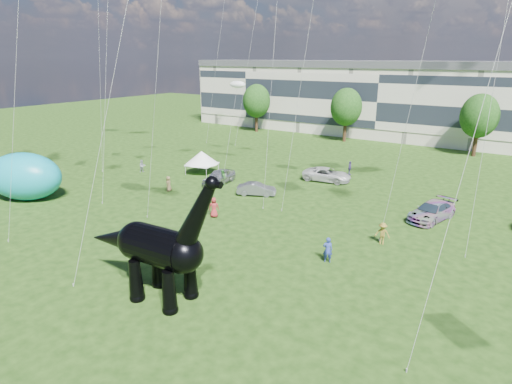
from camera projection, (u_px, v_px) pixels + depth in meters
The scene contains 13 objects.
ground at pixel (172, 309), 24.44m from camera, with size 220.00×220.00×0.00m, color #16330C.
terrace_row at pixel (387, 103), 75.82m from camera, with size 78.00×11.00×12.00m, color beige.
tree_far_left at pixel (256, 98), 80.40m from camera, with size 5.20×5.20×9.44m.
tree_mid_left at pixel (346, 104), 70.77m from camera, with size 5.20×5.20×9.44m.
tree_mid_right at pixel (480, 112), 60.08m from camera, with size 5.20×5.20×9.44m.
dinosaur_sculpture at pixel (155, 248), 24.84m from camera, with size 10.30×2.98×8.41m.
car_silver at pixel (219, 177), 48.28m from camera, with size 1.93×4.79×1.63m, color #B6B7BB.
car_grey at pixel (256, 189), 44.34m from camera, with size 1.40×4.01×1.32m, color slate.
car_white at pixel (327, 175), 49.36m from camera, with size 2.55×5.52×1.53m, color silver.
car_dark at pixel (432, 211), 37.57m from camera, with size 2.26×5.55×1.61m, color #595960.
gazebo_left at pixel (202, 158), 52.30m from camera, with size 4.63×4.63×2.79m.
inflatable_teal at pixel (25, 176), 42.58m from camera, with size 7.64×4.78×4.78m, color #0E95A9.
visitors at pixel (282, 196), 41.49m from camera, with size 48.73×23.68×1.86m.
Camera 1 is at (15.91, -14.91, 13.79)m, focal length 30.00 mm.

